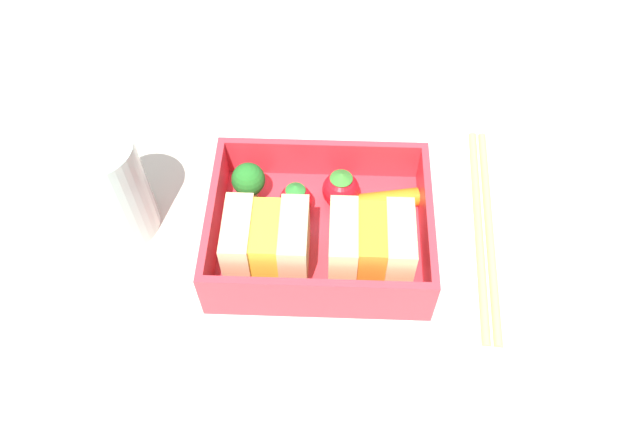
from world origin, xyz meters
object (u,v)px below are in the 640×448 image
sandwich_left (371,246)px  folded_napkin (360,90)px  carrot_stick_far_left (388,200)px  chopstick_pair (485,227)px  broccoli_floret (249,181)px  drinking_glass (111,188)px  strawberry_far_left (296,199)px  sandwich_center_left (267,243)px  strawberry_left (341,189)px

sandwich_left → folded_napkin: sandwich_left is taller
carrot_stick_far_left → chopstick_pair: 8.63cm
broccoli_floret → drinking_glass: 11.04cm
sandwich_left → strawberry_far_left: sandwich_left is taller
chopstick_pair → sandwich_center_left: bearing=14.4°
sandwich_center_left → drinking_glass: drinking_glass is taller
sandwich_left → sandwich_center_left: bearing=0.0°
sandwich_center_left → chopstick_pair: (-18.03, -4.62, -3.55)cm
drinking_glass → folded_napkin: drinking_glass is taller
carrot_stick_far_left → folded_napkin: carrot_stick_far_left is taller
strawberry_far_left → chopstick_pair: bearing=178.0°
folded_napkin → chopstick_pair: bearing=122.9°
carrot_stick_far_left → broccoli_floret: broccoli_floret is taller
carrot_stick_far_left → folded_napkin: bearing=-81.3°
chopstick_pair → sandwich_left: bearing=24.7°
sandwich_left → broccoli_floret: 11.89cm
sandwich_left → strawberry_left: sandwich_left is taller
sandwich_center_left → strawberry_left: (-5.62, -6.25, -1.00)cm
sandwich_left → drinking_glass: (20.85, -4.13, 0.98)cm
strawberry_far_left → folded_napkin: bearing=-108.9°
carrot_stick_far_left → drinking_glass: drinking_glass is taller
strawberry_far_left → chopstick_pair: strawberry_far_left is taller
broccoli_floret → chopstick_pair: (-20.13, 1.66, -3.28)cm
sandwich_left → broccoli_floret: sandwich_left is taller
drinking_glass → broccoli_floret: bearing=-168.7°
broccoli_floret → strawberry_far_left: bearing=164.7°
chopstick_pair → folded_napkin: 19.65cm
broccoli_floret → drinking_glass: bearing=11.3°
carrot_stick_far_left → chopstick_pair: (-8.37, 1.33, -1.64)cm
broccoli_floret → strawberry_left: bearing=179.8°
strawberry_left → drinking_glass: 18.71cm
sandwich_center_left → folded_napkin: 22.67cm
strawberry_left → chopstick_pair: 12.77cm
sandwich_left → strawberry_far_left: size_ratio=1.89×
sandwich_center_left → drinking_glass: size_ratio=0.65×
chopstick_pair → broccoli_floret: bearing=-4.7°
strawberry_far_left → drinking_glass: drinking_glass is taller
strawberry_far_left → chopstick_pair: (-16.13, 0.57, -2.36)cm
sandwich_center_left → broccoli_floret: 6.63cm
strawberry_left → chopstick_pair: bearing=172.5°
sandwich_center_left → strawberry_far_left: 5.65cm
sandwich_left → sandwich_center_left: size_ratio=1.00×
chopstick_pair → folded_napkin: chopstick_pair is taller
folded_napkin → broccoli_floret: bearing=57.5°
strawberry_left → folded_napkin: size_ratio=0.31×
sandwich_left → carrot_stick_far_left: size_ratio=1.23×
sandwich_left → strawberry_left: (2.37, -6.25, -1.00)cm
strawberry_left → broccoli_floret: size_ratio=0.94×
drinking_glass → strawberry_far_left: bearing=-175.9°
folded_napkin → strawberry_left: bearing=83.4°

